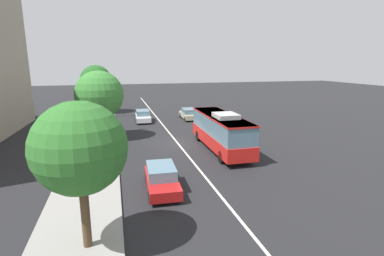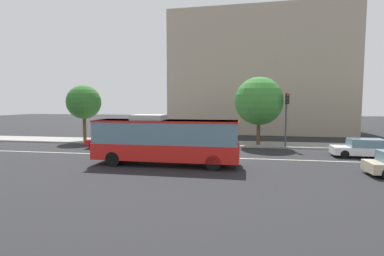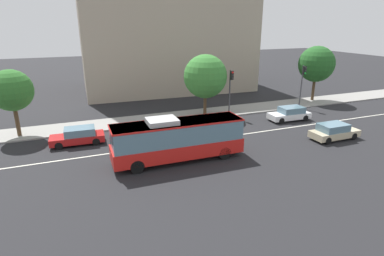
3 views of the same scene
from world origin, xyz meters
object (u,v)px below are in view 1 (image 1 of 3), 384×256
Objects in this scene: sedan_white at (143,116)px; street_tree_kerbside_right at (96,81)px; transit_bus at (221,130)px; street_tree_kerbside_centre at (99,95)px; sedan_red at (162,178)px; traffic_light_mid_block at (113,100)px; traffic_light_near_corner at (113,92)px; sedan_beige at (189,114)px; street_tree_kerbside_left at (80,149)px.

street_tree_kerbside_right is at bearing -142.13° from sedan_white.
transit_bus is 1.39× the size of street_tree_kerbside_right.
street_tree_kerbside_centre is 0.95× the size of street_tree_kerbside_right.
sedan_red is at bearing -170.57° from street_tree_kerbside_right.
traffic_light_mid_block reaches higher than sedan_red.
transit_bus is 2.19× the size of sedan_red.
sedan_white is 7.08m from traffic_light_mid_block.
sedan_beige is at bearing -22.57° from traffic_light_near_corner.
traffic_light_mid_block is (-5.38, 9.84, 2.84)m from sedan_beige.
street_tree_kerbside_centre is (-7.83, 11.15, 3.73)m from sedan_beige.
transit_bus is at bearing 176.41° from sedan_beige.
street_tree_kerbside_right reaches higher than street_tree_kerbside_centre.
street_tree_kerbside_right is at bearing 3.77° from street_tree_kerbside_centre.
street_tree_kerbside_left reaches higher than sedan_beige.
sedan_beige is 29.07m from street_tree_kerbside_left.
traffic_light_mid_block is 0.76× the size of street_tree_kerbside_centre.
street_tree_kerbside_centre reaches higher than transit_bus.
traffic_light_near_corner reaches higher than transit_bus.
sedan_white is 11.11m from street_tree_kerbside_right.
street_tree_kerbside_left is (-21.22, 1.32, 0.79)m from traffic_light_mid_block.
sedan_red is 1.00× the size of sedan_white.
sedan_red is 14.76m from street_tree_kerbside_centre.
street_tree_kerbside_right reaches higher than sedan_red.
sedan_red is at bearing -86.27° from traffic_light_mid_block.
street_tree_kerbside_left reaches higher than transit_bus.
sedan_white is 0.88× the size of traffic_light_near_corner.
street_tree_kerbside_right is at bearing 122.09° from traffic_light_near_corner.
sedan_red is at bearing -82.74° from traffic_light_near_corner.
traffic_light_mid_block reaches higher than transit_bus.
traffic_light_near_corner is (19.04, 9.01, 1.75)m from transit_bus.
sedan_white is 0.73× the size of street_tree_kerbside_left.
transit_bus is 13.02m from traffic_light_mid_block.
street_tree_kerbside_centre is at bearing -123.42° from traffic_light_mid_block.
sedan_beige is at bearing 163.91° from sedan_red.
sedan_white is (0.01, 6.23, 0.00)m from sedan_beige.
sedan_beige is 0.72× the size of street_tree_kerbside_left.
sedan_white is 0.88× the size of traffic_light_mid_block.
street_tree_kerbside_left is (-5.02, 3.92, 3.63)m from sedan_red.
sedan_white is 27.30m from street_tree_kerbside_left.
street_tree_kerbside_right reaches higher than transit_bus.
transit_bus is 21.14m from traffic_light_near_corner.
street_tree_kerbside_centre is at bearing 57.40° from transit_bus.
sedan_white is at bearing 89.68° from sedan_beige.
street_tree_kerbside_right reaches higher than sedan_beige.
traffic_light_mid_block reaches higher than sedan_white.
sedan_beige is 11.57m from traffic_light_mid_block.
sedan_beige is 0.87× the size of traffic_light_near_corner.
traffic_light_mid_block is (-5.39, 3.61, 2.84)m from sedan_white.
street_tree_kerbside_right is at bearing 27.12° from transit_bus.
transit_bus is 1.47× the size of street_tree_kerbside_centre.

